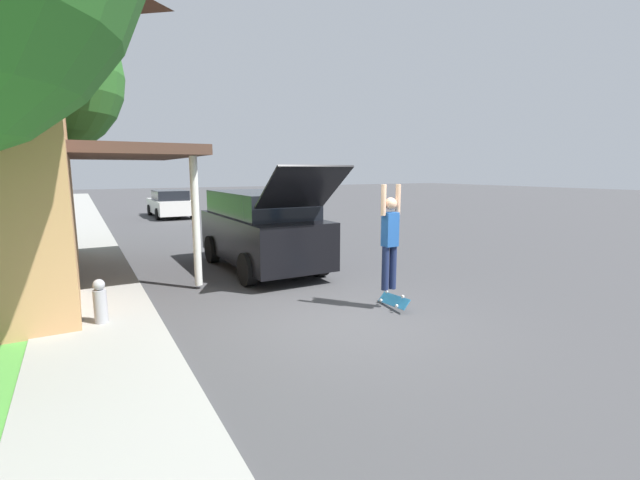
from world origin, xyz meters
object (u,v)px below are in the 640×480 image
(car_down_street, at_px, (170,204))
(skateboarder, at_px, (390,236))
(suv_parked, at_px, (261,228))
(skateboard, at_px, (393,300))
(lawn_tree_far, at_px, (35,72))
(fire_hydrant, at_px, (100,302))

(car_down_street, bearing_deg, skateboarder, -88.77)
(suv_parked, bearing_deg, skateboard, -78.13)
(skateboarder, bearing_deg, lawn_tree_far, 123.30)
(lawn_tree_far, relative_size, car_down_street, 1.62)
(lawn_tree_far, bearing_deg, suv_parked, -41.70)
(suv_parked, height_order, car_down_street, suv_parked)
(lawn_tree_far, bearing_deg, skateboard, -56.28)
(lawn_tree_far, distance_m, skateboard, 11.23)
(suv_parked, bearing_deg, skateboarder, -79.45)
(lawn_tree_far, distance_m, suv_parked, 7.51)
(lawn_tree_far, bearing_deg, skateboarder, -56.70)
(suv_parked, distance_m, skateboard, 4.37)
(suv_parked, distance_m, car_down_street, 14.20)
(lawn_tree_far, height_order, skateboard, lawn_tree_far)
(skateboard, bearing_deg, skateboarder, 168.51)
(skateboarder, xyz_separation_m, skateboard, (0.10, -0.02, -1.19))
(lawn_tree_far, xyz_separation_m, car_down_street, (5.10, 9.99, -4.38))
(car_down_street, height_order, skateboard, car_down_street)
(suv_parked, distance_m, fire_hydrant, 4.71)
(fire_hydrant, bearing_deg, suv_parked, 35.39)
(skateboarder, bearing_deg, skateboard, -11.49)
(car_down_street, distance_m, fire_hydrant, 17.41)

